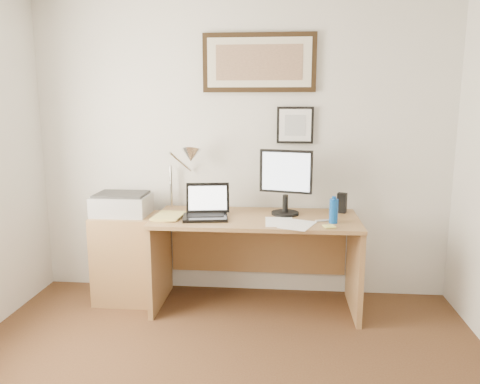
# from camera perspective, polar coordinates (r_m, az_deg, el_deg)

# --- Properties ---
(wall_back) EXTENTS (3.50, 0.02, 2.50)m
(wall_back) POSITION_cam_1_polar(r_m,az_deg,el_deg) (3.96, 0.11, 5.31)
(wall_back) COLOR silver
(wall_back) RESTS_ON ground
(side_cabinet) EXTENTS (0.50, 0.40, 0.73)m
(side_cabinet) POSITION_cam_1_polar(r_m,az_deg,el_deg) (4.03, -13.57, -7.80)
(side_cabinet) COLOR olive
(side_cabinet) RESTS_ON floor
(water_bottle) EXTENTS (0.06, 0.06, 0.18)m
(water_bottle) POSITION_cam_1_polar(r_m,az_deg,el_deg) (3.54, 11.34, -2.29)
(water_bottle) COLOR #0C46A1
(water_bottle) RESTS_ON desk
(bottle_cap) EXTENTS (0.03, 0.03, 0.02)m
(bottle_cap) POSITION_cam_1_polar(r_m,az_deg,el_deg) (3.52, 11.41, -0.69)
(bottle_cap) COLOR #0C46A1
(bottle_cap) RESTS_ON water_bottle
(speaker) EXTENTS (0.09, 0.08, 0.16)m
(speaker) POSITION_cam_1_polar(r_m,az_deg,el_deg) (3.89, 12.32, -1.31)
(speaker) COLOR black
(speaker) RESTS_ON desk
(paper_sheet_a) EXTENTS (0.22, 0.30, 0.00)m
(paper_sheet_a) POSITION_cam_1_polar(r_m,az_deg,el_deg) (3.53, 4.81, -3.65)
(paper_sheet_a) COLOR white
(paper_sheet_a) RESTS_ON desk
(paper_sheet_b) EXTENTS (0.31, 0.36, 0.00)m
(paper_sheet_b) POSITION_cam_1_polar(r_m,az_deg,el_deg) (3.46, 7.02, -3.99)
(paper_sheet_b) COLOR white
(paper_sheet_b) RESTS_ON desk
(sticky_pad) EXTENTS (0.10, 0.10, 0.01)m
(sticky_pad) POSITION_cam_1_polar(r_m,az_deg,el_deg) (3.43, 10.81, -4.14)
(sticky_pad) COLOR #F1F172
(sticky_pad) RESTS_ON desk
(marker_pen) EXTENTS (0.14, 0.06, 0.02)m
(marker_pen) POSITION_cam_1_polar(r_m,az_deg,el_deg) (3.59, 10.21, -3.44)
(marker_pen) COLOR white
(marker_pen) RESTS_ON desk
(book) EXTENTS (0.24, 0.31, 0.02)m
(book) POSITION_cam_1_polar(r_m,az_deg,el_deg) (3.73, -10.24, -2.85)
(book) COLOR #D2C063
(book) RESTS_ON desk
(desk) EXTENTS (1.60, 0.70, 0.75)m
(desk) POSITION_cam_1_polar(r_m,az_deg,el_deg) (3.82, 1.99, -6.19)
(desk) COLOR olive
(desk) RESTS_ON floor
(laptop) EXTENTS (0.37, 0.34, 0.26)m
(laptop) POSITION_cam_1_polar(r_m,az_deg,el_deg) (3.65, -4.14, -2.25)
(laptop) COLOR black
(laptop) RESTS_ON desk
(lcd_monitor) EXTENTS (0.42, 0.22, 0.52)m
(lcd_monitor) POSITION_cam_1_polar(r_m,az_deg,el_deg) (3.71, 5.59, 1.60)
(lcd_monitor) COLOR black
(lcd_monitor) RESTS_ON desk
(printer) EXTENTS (0.44, 0.34, 0.18)m
(printer) POSITION_cam_1_polar(r_m,az_deg,el_deg) (3.94, -14.20, -1.42)
(printer) COLOR #A5A5A7
(printer) RESTS_ON side_cabinet
(desk_lamp) EXTENTS (0.29, 0.27, 0.53)m
(desk_lamp) POSITION_cam_1_polar(r_m,az_deg,el_deg) (3.84, -6.23, 4.13)
(desk_lamp) COLOR silver
(desk_lamp) RESTS_ON desk
(picture_large) EXTENTS (0.92, 0.04, 0.47)m
(picture_large) POSITION_cam_1_polar(r_m,az_deg,el_deg) (3.92, 2.35, 15.49)
(picture_large) COLOR black
(picture_large) RESTS_ON wall_back
(picture_small) EXTENTS (0.30, 0.03, 0.30)m
(picture_small) POSITION_cam_1_polar(r_m,az_deg,el_deg) (3.91, 6.73, 8.10)
(picture_small) COLOR black
(picture_small) RESTS_ON wall_back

